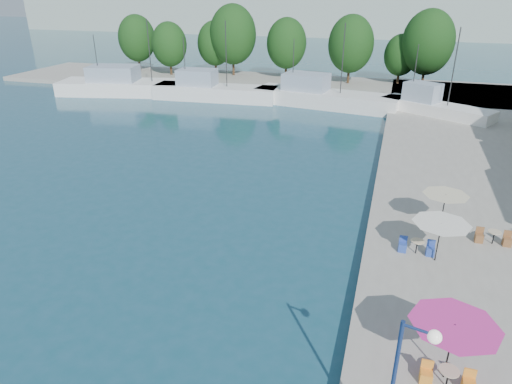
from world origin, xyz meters
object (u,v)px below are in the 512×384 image
(trawler_03, at_px, (322,97))
(trawler_01, at_px, (134,86))
(umbrella_white, at_px, (441,228))
(trawler_02, at_px, (212,91))
(umbrella_pink, at_px, (454,330))
(street_lamp, at_px, (408,370))
(trawler_04, at_px, (433,109))
(umbrella_cream, at_px, (445,199))

(trawler_03, bearing_deg, trawler_01, -168.84)
(umbrella_white, bearing_deg, trawler_02, 127.78)
(trawler_02, height_order, umbrella_pink, trawler_02)
(trawler_01, xyz_separation_m, trawler_02, (11.54, 0.18, 0.00))
(street_lamp, bearing_deg, trawler_04, 99.78)
(trawler_02, distance_m, umbrella_white, 42.47)
(trawler_04, bearing_deg, trawler_03, -161.63)
(trawler_03, relative_size, trawler_04, 1.49)
(trawler_04, bearing_deg, umbrella_white, -62.59)
(umbrella_white, bearing_deg, umbrella_cream, 83.28)
(trawler_02, relative_size, umbrella_pink, 5.22)
(umbrella_white, bearing_deg, trawler_03, 108.79)
(trawler_02, xyz_separation_m, street_lamp, (24.25, -45.42, 3.02))
(trawler_01, height_order, street_lamp, trawler_01)
(umbrella_pink, xyz_separation_m, street_lamp, (-1.67, -3.77, 1.36))
(umbrella_white, bearing_deg, trawler_01, 138.36)
(trawler_02, xyz_separation_m, umbrella_pink, (25.93, -41.65, 1.65))
(trawler_01, height_order, trawler_03, same)
(umbrella_white, distance_m, street_lamp, 12.11)
(umbrella_cream, xyz_separation_m, street_lamp, (-2.19, -15.61, 1.58))
(umbrella_pink, bearing_deg, trawler_04, 88.22)
(trawler_01, xyz_separation_m, umbrella_cream, (37.98, -29.63, 1.44))
(trawler_04, bearing_deg, trawler_02, -154.36)
(umbrella_white, relative_size, umbrella_cream, 1.12)
(trawler_02, height_order, umbrella_white, trawler_02)
(trawler_03, height_order, umbrella_cream, trawler_03)
(trawler_01, bearing_deg, umbrella_white, -54.07)
(trawler_02, xyz_separation_m, trawler_03, (14.35, 0.69, -0.00))
(umbrella_cream, bearing_deg, trawler_03, 111.62)
(trawler_04, xyz_separation_m, umbrella_pink, (-1.24, -39.82, 1.65))
(umbrella_white, xyz_separation_m, street_lamp, (-1.75, -11.88, 1.58))
(street_lamp, bearing_deg, trawler_02, 131.70)
(trawler_01, distance_m, trawler_03, 25.91)
(umbrella_pink, bearing_deg, trawler_02, 121.90)
(trawler_02, relative_size, umbrella_white, 5.67)
(trawler_02, distance_m, trawler_04, 27.22)
(trawler_02, height_order, street_lamp, trawler_02)
(trawler_01, bearing_deg, street_lamp, -64.09)
(trawler_03, bearing_deg, umbrella_pink, -65.46)
(umbrella_cream, bearing_deg, trawler_04, 88.52)
(trawler_03, bearing_deg, street_lamp, -68.63)
(umbrella_pink, relative_size, street_lamp, 0.62)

